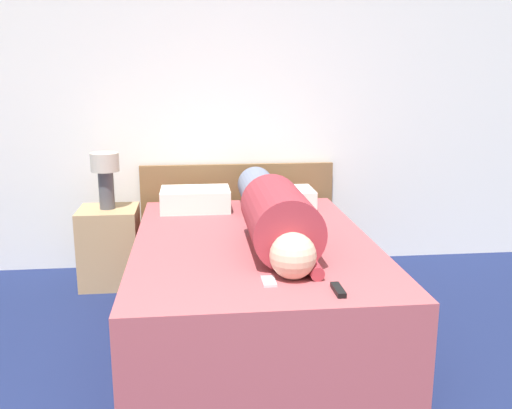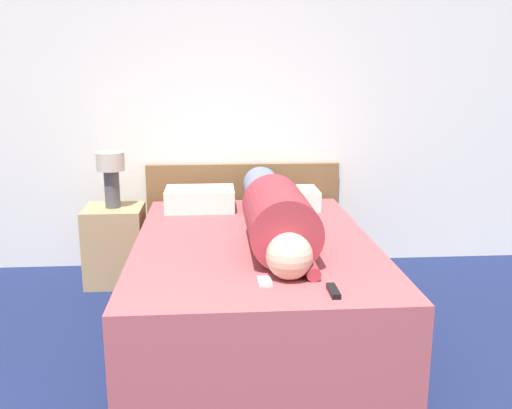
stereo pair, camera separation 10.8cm
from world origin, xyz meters
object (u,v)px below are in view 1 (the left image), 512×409
at_px(pillow_second, 281,198).
at_px(cell_phone, 269,281).
at_px(pillow_near_headboard, 195,199).
at_px(person_lying, 273,212).
at_px(tv_remote, 338,290).
at_px(nightstand, 110,246).
at_px(table_lamp, 105,173).
at_px(bed, 253,283).

height_order(pillow_second, cell_phone, pillow_second).
bearing_deg(pillow_near_headboard, person_lying, -58.64).
bearing_deg(tv_remote, pillow_near_headboard, 111.05).
xyz_separation_m(nightstand, tv_remote, (1.26, -1.70, 0.28)).
height_order(pillow_near_headboard, tv_remote, pillow_near_headboard).
bearing_deg(cell_phone, table_lamp, 122.00).
distance_m(table_lamp, tv_remote, 2.14).
height_order(nightstand, cell_phone, same).
relative_size(pillow_second, tv_remote, 3.11).
relative_size(table_lamp, pillow_near_headboard, 0.82).
height_order(pillow_near_headboard, cell_phone, pillow_near_headboard).
distance_m(bed, tv_remote, 0.97).
xyz_separation_m(pillow_second, cell_phone, (-0.29, -1.49, -0.06)).
height_order(table_lamp, pillow_second, table_lamp).
xyz_separation_m(nightstand, cell_phone, (0.97, -1.55, 0.28)).
distance_m(person_lying, cell_phone, 0.76).
relative_size(table_lamp, tv_remote, 2.69).
distance_m(table_lamp, cell_phone, 1.84).
relative_size(pillow_second, cell_phone, 3.59).
distance_m(bed, pillow_second, 0.89).
bearing_deg(nightstand, person_lying, -36.67).
distance_m(table_lamp, pillow_near_headboard, 0.66).
distance_m(bed, nightstand, 1.27).
xyz_separation_m(person_lying, tv_remote, (0.17, -0.89, -0.15)).
xyz_separation_m(tv_remote, cell_phone, (-0.30, 0.16, -0.01)).
xyz_separation_m(bed, person_lying, (0.12, 0.02, 0.44)).
distance_m(tv_remote, cell_phone, 0.34).
bearing_deg(pillow_near_headboard, pillow_second, 0.00).
bearing_deg(table_lamp, pillow_near_headboard, -5.26).
relative_size(table_lamp, pillow_second, 0.86).
bearing_deg(nightstand, pillow_second, -2.65).
height_order(nightstand, pillow_second, pillow_second).
xyz_separation_m(pillow_near_headboard, tv_remote, (0.63, -1.64, -0.07)).
relative_size(nightstand, pillow_near_headboard, 1.16).
bearing_deg(person_lying, cell_phone, -99.56).
height_order(bed, nightstand, nightstand).
distance_m(nightstand, cell_phone, 1.84).
distance_m(person_lying, pillow_second, 0.78).
xyz_separation_m(bed, tv_remote, (0.30, -0.87, 0.29)).
xyz_separation_m(bed, nightstand, (-0.97, 0.83, 0.01)).
bearing_deg(cell_phone, pillow_second, 79.01).
bearing_deg(tv_remote, table_lamp, 126.58).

